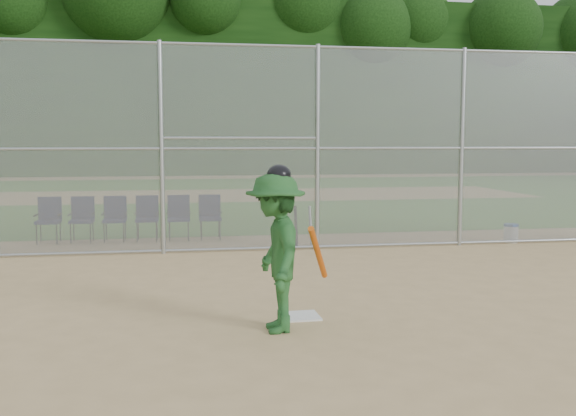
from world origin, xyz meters
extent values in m
plane|color=tan|center=(0.00, 0.00, 0.00)|extent=(100.00, 100.00, 0.00)
plane|color=#2F661E|center=(0.00, 18.00, 0.01)|extent=(100.00, 100.00, 0.00)
plane|color=tan|center=(0.00, 18.00, 0.01)|extent=(24.00, 24.00, 0.00)
cube|color=gray|center=(0.00, 5.00, 2.00)|extent=(16.00, 0.02, 4.00)
cylinder|color=#9EA3A8|center=(0.00, 5.00, 3.95)|extent=(16.00, 0.05, 0.05)
cube|color=black|center=(0.00, 35.00, 5.50)|extent=(80.00, 5.00, 11.00)
cube|color=silver|center=(-0.23, 0.20, 0.01)|extent=(0.46, 0.46, 0.02)
imported|color=#215424|center=(-0.60, -0.30, 0.90)|extent=(0.68, 1.17, 1.80)
ellipsoid|color=black|center=(-0.60, -0.30, 1.77)|extent=(0.27, 0.30, 0.23)
cylinder|color=#DB5C14|center=(-0.20, -0.70, 0.95)|extent=(0.35, 0.60, 0.65)
cylinder|color=white|center=(5.23, 5.16, 0.17)|extent=(0.29, 0.29, 0.35)
cylinder|color=#234B98|center=(5.23, 5.16, 0.37)|extent=(0.31, 0.31, 0.05)
cylinder|color=#D84C14|center=(0.32, 5.26, 0.42)|extent=(0.06, 0.24, 0.84)
cylinder|color=black|center=(0.62, 5.26, 0.42)|extent=(0.06, 0.27, 0.84)
cylinder|color=#B2B2B7|center=(0.92, 5.26, 0.42)|extent=(0.06, 0.30, 0.83)
camera|label=1|loc=(-1.63, -7.33, 2.15)|focal=40.00mm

